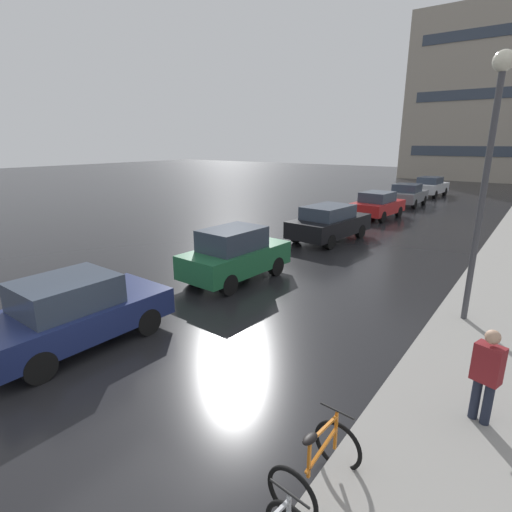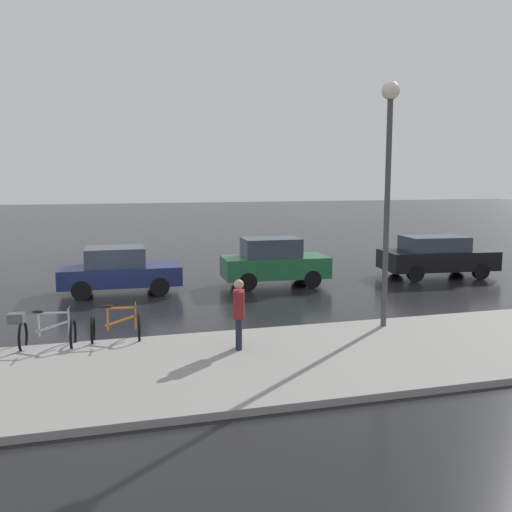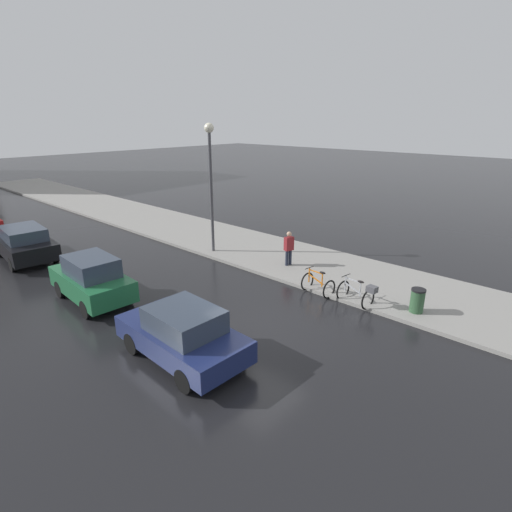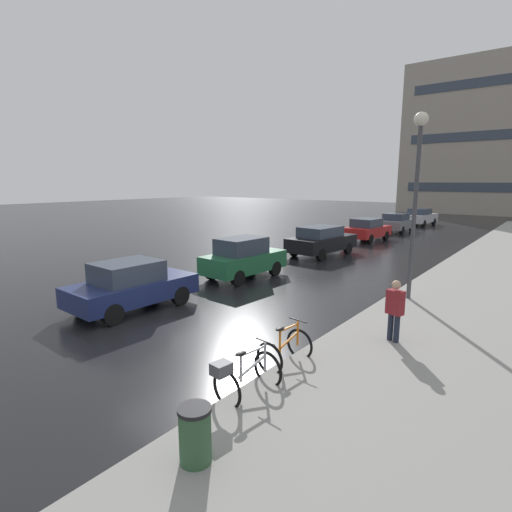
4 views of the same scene
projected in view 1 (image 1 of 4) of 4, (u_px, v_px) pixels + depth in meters
The scene contains 11 objects.
ground_plane at pixel (127, 398), 7.09m from camera, with size 140.00×140.00×0.00m, color black.
bicycle_second at pixel (317, 466), 5.08m from camera, with size 0.83×1.18×0.98m.
car_navy at pixel (74, 312), 8.74m from camera, with size 2.00×4.05×1.58m.
car_green at pixel (235, 254), 12.90m from camera, with size 1.91×3.87×1.74m.
car_black at pixel (329, 223), 18.11m from camera, with size 2.33×4.52×1.62m.
car_red at pixel (378, 205), 23.46m from camera, with size 2.18×3.87×1.55m.
car_grey at pixel (407, 194), 28.17m from camera, with size 2.01×3.80×1.52m.
car_silver at pixel (430, 186), 33.03m from camera, with size 2.20×4.20×1.57m.
pedestrian at pixel (486, 375), 6.08m from camera, with size 0.45×0.34×1.70m.
streetlamp at pixel (490, 147), 8.81m from camera, with size 0.44×0.44×6.23m.
building_facade_main at pixel (486, 97), 45.33m from camera, with size 16.19×7.54×18.51m.
Camera 1 is at (5.46, -3.58, 4.38)m, focal length 28.00 mm.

